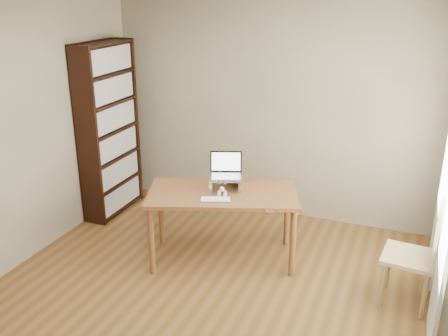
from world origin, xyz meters
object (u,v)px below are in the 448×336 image
at_px(bookshelf, 109,130).
at_px(cat, 224,181).
at_px(laptop, 228,170).
at_px(keyboard, 216,200).
at_px(desk, 223,200).
at_px(chair, 419,252).

relative_size(bookshelf, cat, 4.25).
distance_m(laptop, cat, 0.12).
height_order(bookshelf, keyboard, bookshelf).
xyz_separation_m(keyboard, cat, (-0.04, 0.33, 0.06)).
relative_size(desk, cat, 3.36).
bearing_deg(cat, chair, -27.29).
relative_size(bookshelf, keyboard, 6.39).
xyz_separation_m(bookshelf, keyboard, (1.74, -0.83, -0.29)).
bearing_deg(laptop, keyboard, -107.30).
height_order(keyboard, chair, chair).
xyz_separation_m(desk, keyboard, (0.01, -0.22, 0.10)).
height_order(laptop, cat, laptop).
distance_m(bookshelf, keyboard, 1.95).
bearing_deg(cat, desk, -97.71).
xyz_separation_m(desk, laptop, (-0.00, 0.14, 0.28)).
height_order(bookshelf, laptop, bookshelf).
height_order(laptop, chair, laptop).
height_order(desk, keyboard, keyboard).
relative_size(keyboard, chair, 0.33).
bearing_deg(keyboard, cat, 76.44).
height_order(keyboard, cat, cat).
bearing_deg(bookshelf, cat, -16.42).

